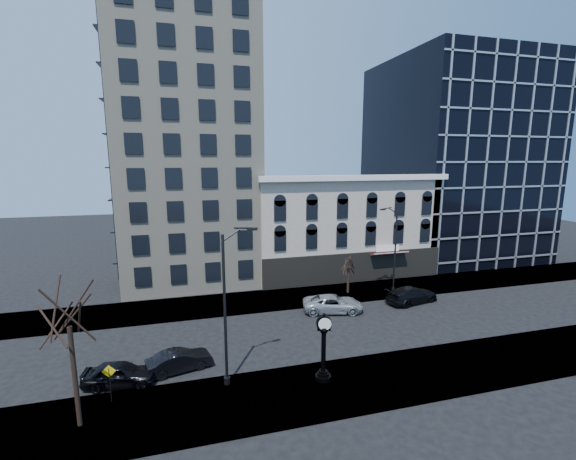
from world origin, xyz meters
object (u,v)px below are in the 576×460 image
object	(u,v)px
car_near_b	(180,361)
warning_sign	(109,377)
street_clock	(324,350)
street_lamp_near	(235,265)
car_near_a	(120,374)

from	to	relation	value
car_near_b	warning_sign	bearing A→B (deg)	110.79
street_clock	warning_sign	world-z (taller)	street_clock
street_lamp_near	warning_sign	bearing A→B (deg)	170.14
street_clock	street_lamp_near	bearing A→B (deg)	-179.02
street_lamp_near	warning_sign	world-z (taller)	street_lamp_near
street_lamp_near	car_near_b	xyz separation A→B (m)	(-3.66, 2.48, -7.16)
car_near_a	car_near_b	size ratio (longest dim) A/B	1.03
street_clock	warning_sign	size ratio (longest dim) A/B	1.93
warning_sign	car_near_a	distance (m)	2.21
warning_sign	car_near_a	world-z (taller)	warning_sign
street_lamp_near	car_near_b	distance (m)	8.42
warning_sign	car_near_a	size ratio (longest dim) A/B	0.52
car_near_a	car_near_b	world-z (taller)	car_near_a
street_lamp_near	car_near_a	distance (m)	10.36
warning_sign	car_near_b	world-z (taller)	warning_sign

